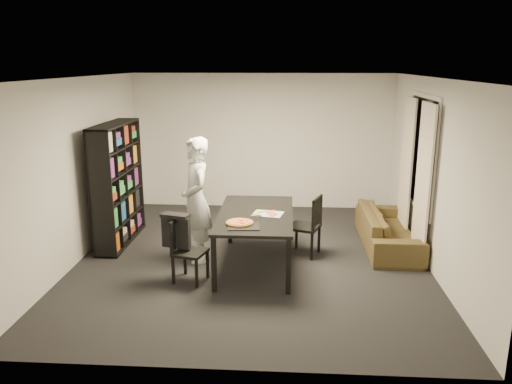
# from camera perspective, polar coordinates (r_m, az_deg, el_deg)

# --- Properties ---
(room) EXTENTS (5.01, 5.51, 2.61)m
(room) POSITION_cam_1_polar(r_m,az_deg,el_deg) (7.02, -0.48, 2.27)
(room) COLOR black
(room) RESTS_ON ground
(window_pane) EXTENTS (0.02, 1.40, 1.60)m
(window_pane) POSITION_cam_1_polar(r_m,az_deg,el_deg) (7.81, 18.41, 4.28)
(window_pane) COLOR black
(window_pane) RESTS_ON room
(window_frame) EXTENTS (0.03, 1.52, 1.72)m
(window_frame) POSITION_cam_1_polar(r_m,az_deg,el_deg) (7.81, 18.37, 4.28)
(window_frame) COLOR white
(window_frame) RESTS_ON room
(curtain_left) EXTENTS (0.03, 0.70, 2.25)m
(curtain_left) POSITION_cam_1_polar(r_m,az_deg,el_deg) (7.37, 18.54, 0.89)
(curtain_left) COLOR beige
(curtain_left) RESTS_ON room
(curtain_right) EXTENTS (0.03, 0.70, 2.25)m
(curtain_right) POSITION_cam_1_polar(r_m,az_deg,el_deg) (8.35, 16.78, 2.59)
(curtain_right) COLOR beige
(curtain_right) RESTS_ON room
(bookshelf) EXTENTS (0.35, 1.50, 1.90)m
(bookshelf) POSITION_cam_1_polar(r_m,az_deg,el_deg) (8.11, -15.52, 0.89)
(bookshelf) COLOR black
(bookshelf) RESTS_ON room
(dining_table) EXTENTS (1.03, 1.85, 0.77)m
(dining_table) POSITION_cam_1_polar(r_m,az_deg,el_deg) (6.94, -0.05, -2.98)
(dining_table) COLOR black
(dining_table) RESTS_ON room
(chair_left) EXTENTS (0.48, 0.48, 0.84)m
(chair_left) POSITION_cam_1_polar(r_m,az_deg,el_deg) (6.61, -8.19, -6.11)
(chair_left) COLOR black
(chair_left) RESTS_ON room
(chair_right) EXTENTS (0.54, 0.54, 0.91)m
(chair_right) POSITION_cam_1_polar(r_m,az_deg,el_deg) (7.41, 6.19, -3.43)
(chair_right) COLOR black
(chair_right) RESTS_ON room
(draped_jacket) EXTENTS (0.40, 0.26, 0.46)m
(draped_jacket) POSITION_cam_1_polar(r_m,az_deg,el_deg) (6.59, -9.14, -4.23)
(draped_jacket) COLOR black
(draped_jacket) RESTS_ON chair_left
(person) EXTENTS (0.66, 0.77, 1.80)m
(person) POSITION_cam_1_polar(r_m,az_deg,el_deg) (7.14, -6.85, -0.93)
(person) COLOR silver
(person) RESTS_ON room
(baking_tray) EXTENTS (0.42, 0.35, 0.01)m
(baking_tray) POSITION_cam_1_polar(r_m,az_deg,el_deg) (6.36, -1.42, -3.94)
(baking_tray) COLOR black
(baking_tray) RESTS_ON dining_table
(pepperoni_pizza) EXTENTS (0.35, 0.35, 0.03)m
(pepperoni_pizza) POSITION_cam_1_polar(r_m,az_deg,el_deg) (6.44, -1.89, -3.52)
(pepperoni_pizza) COLOR olive
(pepperoni_pizza) RESTS_ON dining_table
(kitchen_towel) EXTENTS (0.45, 0.38, 0.01)m
(kitchen_towel) POSITION_cam_1_polar(r_m,az_deg,el_deg) (6.88, 1.37, -2.51)
(kitchen_towel) COLOR silver
(kitchen_towel) RESTS_ON dining_table
(pizza_slices) EXTENTS (0.44, 0.40, 0.01)m
(pizza_slices) POSITION_cam_1_polar(r_m,az_deg,el_deg) (6.88, 1.05, -2.41)
(pizza_slices) COLOR gold
(pizza_slices) RESTS_ON dining_table
(sofa) EXTENTS (0.76, 1.94, 0.57)m
(sofa) POSITION_cam_1_polar(r_m,az_deg,el_deg) (8.06, 14.85, -4.10)
(sofa) COLOR #44351B
(sofa) RESTS_ON room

